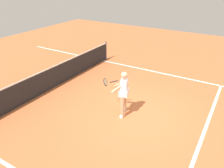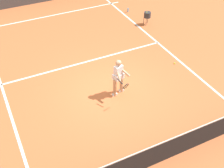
{
  "view_description": "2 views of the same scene",
  "coord_description": "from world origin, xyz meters",
  "px_view_note": "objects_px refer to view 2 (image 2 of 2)",
  "views": [
    {
      "loc": [
        -5.95,
        -2.65,
        4.3
      ],
      "look_at": [
        0.07,
        0.98,
        0.84
      ],
      "focal_mm": 35.97,
      "sensor_mm": 36.0,
      "label": 1
    },
    {
      "loc": [
        3.84,
        8.11,
        7.5
      ],
      "look_at": [
        0.13,
        0.58,
        0.78
      ],
      "focal_mm": 47.29,
      "sensor_mm": 36.0,
      "label": 2
    }
  ],
  "objects_px": {
    "ball_hopper": "(147,15)",
    "water_bottle": "(128,10)",
    "tennis_ball_near": "(175,63)",
    "tennis_player": "(119,76)"
  },
  "relations": [
    {
      "from": "ball_hopper",
      "to": "water_bottle",
      "type": "relative_size",
      "value": 3.1
    },
    {
      "from": "tennis_player",
      "to": "ball_hopper",
      "type": "distance_m",
      "value": 6.07
    },
    {
      "from": "tennis_ball_near",
      "to": "ball_hopper",
      "type": "xyz_separation_m",
      "value": [
        -0.88,
        -3.8,
        0.51
      ]
    },
    {
      "from": "tennis_ball_near",
      "to": "water_bottle",
      "type": "height_order",
      "value": "water_bottle"
    },
    {
      "from": "tennis_player",
      "to": "water_bottle",
      "type": "relative_size",
      "value": 6.46
    },
    {
      "from": "tennis_ball_near",
      "to": "water_bottle",
      "type": "relative_size",
      "value": 0.28
    },
    {
      "from": "tennis_player",
      "to": "water_bottle",
      "type": "height_order",
      "value": "tennis_player"
    },
    {
      "from": "water_bottle",
      "to": "ball_hopper",
      "type": "bearing_deg",
      "value": 95.83
    },
    {
      "from": "ball_hopper",
      "to": "water_bottle",
      "type": "distance_m",
      "value": 1.85
    },
    {
      "from": "tennis_player",
      "to": "ball_hopper",
      "type": "relative_size",
      "value": 2.09
    }
  ]
}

